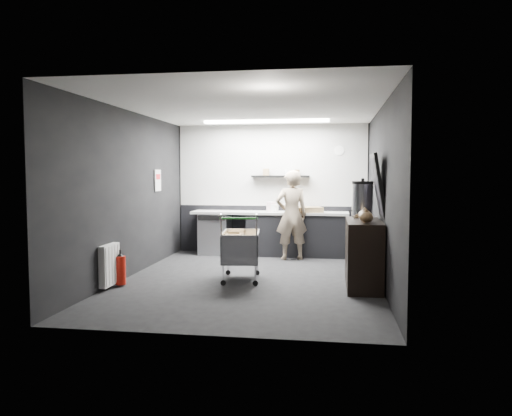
# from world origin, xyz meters

# --- Properties ---
(floor) EXTENTS (5.50, 5.50, 0.00)m
(floor) POSITION_xyz_m (0.00, 0.00, 0.00)
(floor) COLOR black
(floor) RESTS_ON ground
(ceiling) EXTENTS (5.50, 5.50, 0.00)m
(ceiling) POSITION_xyz_m (0.00, 0.00, 2.70)
(ceiling) COLOR white
(ceiling) RESTS_ON wall_back
(wall_back) EXTENTS (5.50, 0.00, 5.50)m
(wall_back) POSITION_xyz_m (0.00, 2.75, 1.35)
(wall_back) COLOR black
(wall_back) RESTS_ON floor
(wall_front) EXTENTS (5.50, 0.00, 5.50)m
(wall_front) POSITION_xyz_m (0.00, -2.75, 1.35)
(wall_front) COLOR black
(wall_front) RESTS_ON floor
(wall_left) EXTENTS (0.00, 5.50, 5.50)m
(wall_left) POSITION_xyz_m (-2.00, 0.00, 1.35)
(wall_left) COLOR black
(wall_left) RESTS_ON floor
(wall_right) EXTENTS (0.00, 5.50, 5.50)m
(wall_right) POSITION_xyz_m (2.00, 0.00, 1.35)
(wall_right) COLOR black
(wall_right) RESTS_ON floor
(kitchen_wall_panel) EXTENTS (3.95, 0.02, 1.70)m
(kitchen_wall_panel) POSITION_xyz_m (0.00, 2.73, 1.85)
(kitchen_wall_panel) COLOR #B0B0AC
(kitchen_wall_panel) RESTS_ON wall_back
(dado_panel) EXTENTS (3.95, 0.02, 1.00)m
(dado_panel) POSITION_xyz_m (0.00, 2.73, 0.50)
(dado_panel) COLOR black
(dado_panel) RESTS_ON wall_back
(floating_shelf) EXTENTS (1.20, 0.22, 0.04)m
(floating_shelf) POSITION_xyz_m (0.20, 2.62, 1.62)
(floating_shelf) COLOR black
(floating_shelf) RESTS_ON wall_back
(wall_clock) EXTENTS (0.20, 0.03, 0.20)m
(wall_clock) POSITION_xyz_m (1.40, 2.72, 2.15)
(wall_clock) COLOR white
(wall_clock) RESTS_ON wall_back
(poster) EXTENTS (0.02, 0.30, 0.40)m
(poster) POSITION_xyz_m (-1.98, 1.30, 1.55)
(poster) COLOR silver
(poster) RESTS_ON wall_left
(poster_red_band) EXTENTS (0.02, 0.22, 0.10)m
(poster_red_band) POSITION_xyz_m (-1.98, 1.30, 1.62)
(poster_red_band) COLOR red
(poster_red_band) RESTS_ON poster
(radiator) EXTENTS (0.10, 0.50, 0.60)m
(radiator) POSITION_xyz_m (-1.94, -0.90, 0.35)
(radiator) COLOR white
(radiator) RESTS_ON wall_left
(ceiling_strip) EXTENTS (2.40, 0.20, 0.04)m
(ceiling_strip) POSITION_xyz_m (0.00, 1.85, 2.67)
(ceiling_strip) COLOR white
(ceiling_strip) RESTS_ON ceiling
(prep_counter) EXTENTS (3.20, 0.61, 0.90)m
(prep_counter) POSITION_xyz_m (0.14, 2.42, 0.46)
(prep_counter) COLOR black
(prep_counter) RESTS_ON floor
(person) EXTENTS (0.74, 0.61, 1.74)m
(person) POSITION_xyz_m (0.49, 1.97, 0.87)
(person) COLOR beige
(person) RESTS_ON floor
(shopping_cart) EXTENTS (0.66, 1.00, 1.04)m
(shopping_cart) POSITION_xyz_m (-0.15, -0.04, 0.50)
(shopping_cart) COLOR silver
(shopping_cart) RESTS_ON floor
(sideboard) EXTENTS (0.57, 1.32, 1.98)m
(sideboard) POSITION_xyz_m (1.74, -0.18, 0.62)
(sideboard) COLOR black
(sideboard) RESTS_ON floor
(fire_extinguisher) EXTENTS (0.16, 0.16, 0.52)m
(fire_extinguisher) POSITION_xyz_m (-1.85, -0.72, 0.25)
(fire_extinguisher) COLOR #A8150B
(fire_extinguisher) RESTS_ON floor
(cardboard_box) EXTENTS (0.63, 0.54, 0.11)m
(cardboard_box) POSITION_xyz_m (0.79, 2.37, 0.95)
(cardboard_box) COLOR olive
(cardboard_box) RESTS_ON prep_counter
(pink_tub) EXTENTS (0.20, 0.20, 0.20)m
(pink_tub) POSITION_xyz_m (0.03, 2.42, 1.00)
(pink_tub) COLOR beige
(pink_tub) RESTS_ON prep_counter
(white_container) EXTENTS (0.20, 0.18, 0.15)m
(white_container) POSITION_xyz_m (0.09, 2.37, 0.97)
(white_container) COLOR white
(white_container) RESTS_ON prep_counter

